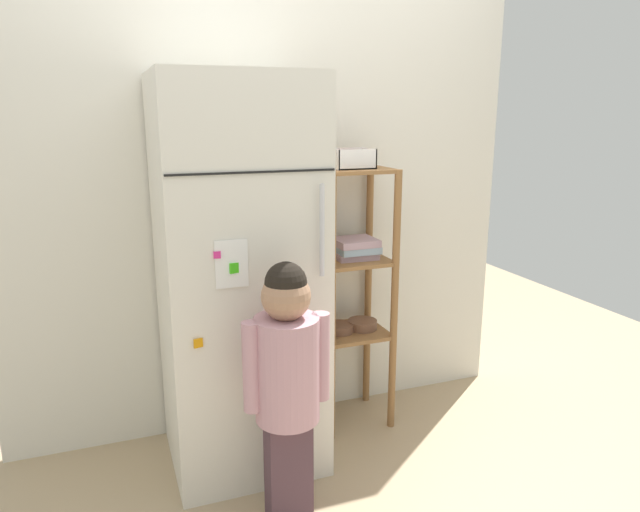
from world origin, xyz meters
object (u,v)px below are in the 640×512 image
at_px(pantry_shelf_unit, 352,278).
at_px(fruit_bin, 353,160).
at_px(refrigerator, 239,278).
at_px(child_standing, 287,368).

height_order(pantry_shelf_unit, fruit_bin, fruit_bin).
bearing_deg(refrigerator, pantry_shelf_unit, 12.76).
bearing_deg(fruit_bin, refrigerator, -167.98).
relative_size(refrigerator, pantry_shelf_unit, 1.32).
distance_m(refrigerator, fruit_bin, 0.77).
xyz_separation_m(refrigerator, child_standing, (0.06, -0.48, -0.23)).
height_order(refrigerator, child_standing, refrigerator).
distance_m(refrigerator, pantry_shelf_unit, 0.62).
bearing_deg(pantry_shelf_unit, child_standing, -131.07).
relative_size(pantry_shelf_unit, fruit_bin, 6.80).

